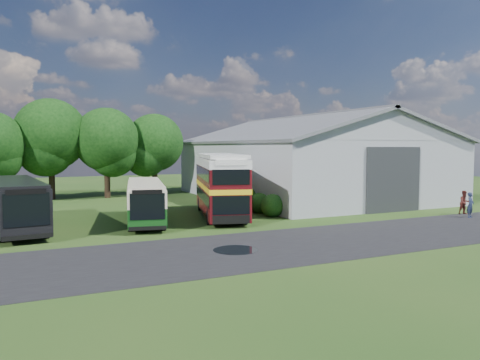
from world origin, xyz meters
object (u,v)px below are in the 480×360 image
bus_green_single (145,200)px  bus_dark_single (16,203)px  bus_maroon_double (220,185)px  storage_shed (306,155)px  visitor_a (470,205)px  visitor_b (465,203)px

bus_green_single → bus_dark_single: 7.75m
bus_green_single → bus_maroon_double: bearing=13.2°
storage_shed → visitor_a: 17.17m
bus_maroon_double → visitor_b: (16.73, -6.82, -1.36)m
bus_green_single → bus_maroon_double: bus_maroon_double is taller
bus_green_single → bus_dark_single: (-7.73, 0.48, 0.17)m
bus_maroon_double → bus_dark_single: 13.21m
storage_shed → visitor_a: (2.85, -16.61, -3.27)m
storage_shed → visitor_b: (3.89, -15.30, -3.29)m
storage_shed → visitor_a: storage_shed is taller
storage_shed → visitor_b: size_ratio=14.13×
bus_green_single → bus_dark_single: size_ratio=0.90×
bus_green_single → visitor_b: bus_green_single is taller
storage_shed → bus_dark_single: storage_shed is taller
bus_green_single → bus_maroon_double: 5.52m
bus_green_single → storage_shed: bearing=37.5°
bus_maroon_double → visitor_a: (15.69, -8.13, -1.35)m
storage_shed → visitor_b: bearing=-75.7°
bus_green_single → bus_maroon_double: size_ratio=0.93×
bus_dark_single → visitor_a: bearing=-21.6°
visitor_b → bus_maroon_double: bearing=173.9°
visitor_a → visitor_b: visitor_a is taller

